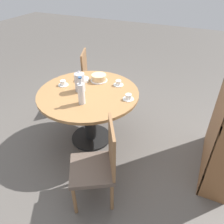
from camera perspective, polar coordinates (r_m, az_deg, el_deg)
The scene contains 11 objects.
ground_plane at distance 3.14m, azimuth -5.40°, elevation -6.75°, with size 14.00×14.00×0.00m, color #56514C.
dining_table at distance 2.79m, azimuth -6.04°, elevation 2.26°, with size 1.25×1.25×0.75m.
chair_a at distance 2.15m, azimuth -3.54°, elevation -13.31°, with size 0.57×0.57×0.93m.
chair_b at distance 3.64m, azimuth -5.03°, elevation 8.67°, with size 0.54×0.54×0.93m.
coffee_pot at distance 2.68m, azimuth -8.42°, elevation 7.82°, with size 0.12×0.12×0.27m.
water_bottle at distance 2.42m, azimuth -8.04°, elevation 4.94°, with size 0.08×0.08×0.32m.
cake_main at distance 2.94m, azimuth -3.45°, elevation 8.90°, with size 0.23×0.23×0.09m.
cup_a at distance 2.53m, azimuth 4.31°, elevation 3.86°, with size 0.13×0.13×0.07m.
cup_b at distance 2.83m, azimuth 1.68°, elevation 7.52°, with size 0.13×0.13×0.07m.
cup_c at distance 2.89m, azimuth -12.66°, elevation 7.31°, with size 0.13×0.13×0.07m.
plate_stack at distance 2.97m, azimuth -7.78°, elevation 8.36°, with size 0.19×0.19×0.03m.
Camera 1 is at (2.01, 1.23, 2.07)m, focal length 35.00 mm.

